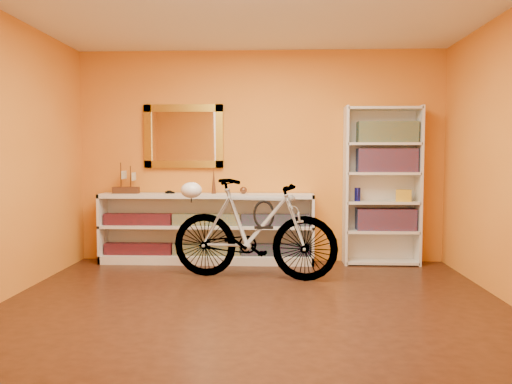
{
  "coord_description": "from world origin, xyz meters",
  "views": [
    {
      "loc": [
        0.21,
        -4.25,
        1.3
      ],
      "look_at": [
        0.0,
        0.7,
        0.95
      ],
      "focal_mm": 35.34,
      "sensor_mm": 36.0,
      "label": 1
    }
  ],
  "objects_px": {
    "console_unit": "(207,228)",
    "helmet": "(191,190)",
    "bicycle": "(254,229)",
    "bookcase": "(382,186)"
  },
  "relations": [
    {
      "from": "console_unit",
      "to": "helmet",
      "type": "distance_m",
      "value": 0.85
    },
    {
      "from": "bicycle",
      "to": "helmet",
      "type": "bearing_deg",
      "value": 90.0
    },
    {
      "from": "bookcase",
      "to": "helmet",
      "type": "distance_m",
      "value": 2.3
    },
    {
      "from": "bookcase",
      "to": "console_unit",
      "type": "bearing_deg",
      "value": -179.32
    },
    {
      "from": "helmet",
      "to": "bookcase",
      "type": "bearing_deg",
      "value": 17.65
    },
    {
      "from": "bookcase",
      "to": "helmet",
      "type": "height_order",
      "value": "bookcase"
    },
    {
      "from": "console_unit",
      "to": "bookcase",
      "type": "xyz_separation_m",
      "value": [
        2.12,
        0.03,
        0.52
      ]
    },
    {
      "from": "console_unit",
      "to": "bookcase",
      "type": "distance_m",
      "value": 2.18
    },
    {
      "from": "console_unit",
      "to": "helmet",
      "type": "xyz_separation_m",
      "value": [
        -0.07,
        -0.67,
        0.51
      ]
    },
    {
      "from": "console_unit",
      "to": "bicycle",
      "type": "bearing_deg",
      "value": -51.88
    }
  ]
}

